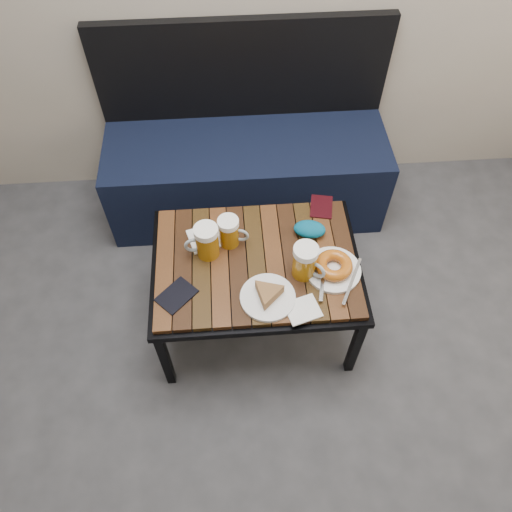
{
  "coord_description": "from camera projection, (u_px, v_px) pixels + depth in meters",
  "views": [
    {
      "loc": [
        -0.03,
        -0.13,
        2.09
      ],
      "look_at": [
        0.06,
        1.02,
        0.5
      ],
      "focal_mm": 35.0,
      "sensor_mm": 36.0,
      "label": 1
    }
  ],
  "objects": [
    {
      "name": "passport_burgundy",
      "position": [
        321.0,
        207.0,
        2.15
      ],
      "size": [
        0.12,
        0.14,
        0.01
      ],
      "primitive_type": "cube",
      "rotation": [
        0.0,
        0.0,
        -0.2
      ],
      "color": "black",
      "rests_on": "cafe_table"
    },
    {
      "name": "bench",
      "position": [
        246.0,
        166.0,
        2.59
      ],
      "size": [
        1.4,
        0.5,
        0.95
      ],
      "color": "black",
      "rests_on": "ground"
    },
    {
      "name": "beer_mug_left",
      "position": [
        206.0,
        241.0,
        1.95
      ],
      "size": [
        0.14,
        0.1,
        0.15
      ],
      "rotation": [
        0.0,
        0.0,
        3.24
      ],
      "color": "#98610C",
      "rests_on": "cafe_table"
    },
    {
      "name": "room_shell",
      "position": [
        242.0,
        16.0,
        0.65
      ],
      "size": [
        4.0,
        4.0,
        4.0
      ],
      "color": "gray",
      "rests_on": "ground"
    },
    {
      "name": "napkin_right",
      "position": [
        303.0,
        310.0,
        1.85
      ],
      "size": [
        0.15,
        0.13,
        0.01
      ],
      "rotation": [
        0.0,
        0.0,
        0.28
      ],
      "color": "white",
      "rests_on": "cafe_table"
    },
    {
      "name": "beer_mug_centre",
      "position": [
        229.0,
        232.0,
        1.99
      ],
      "size": [
        0.13,
        0.1,
        0.14
      ],
      "rotation": [
        0.0,
        0.0,
        -0.24
      ],
      "color": "#98610C",
      "rests_on": "cafe_table"
    },
    {
      "name": "plate_bagel",
      "position": [
        334.0,
        267.0,
        1.94
      ],
      "size": [
        0.23,
        0.28,
        0.06
      ],
      "color": "white",
      "rests_on": "cafe_table"
    },
    {
      "name": "knit_pouch",
      "position": [
        310.0,
        229.0,
        2.05
      ],
      "size": [
        0.15,
        0.11,
        0.06
      ],
      "primitive_type": "ellipsoid",
      "rotation": [
        0.0,
        0.0,
        -0.2
      ],
      "color": "navy",
      "rests_on": "cafe_table"
    },
    {
      "name": "cafe_table",
      "position": [
        256.0,
        266.0,
        2.02
      ],
      "size": [
        0.84,
        0.62,
        0.47
      ],
      "color": "black",
      "rests_on": "ground"
    },
    {
      "name": "passport_navy",
      "position": [
        177.0,
        295.0,
        1.89
      ],
      "size": [
        0.17,
        0.17,
        0.01
      ],
      "primitive_type": "cube",
      "rotation": [
        0.0,
        0.0,
        -0.79
      ],
      "color": "black",
      "rests_on": "cafe_table"
    },
    {
      "name": "napkin_left",
      "position": [
        205.0,
        238.0,
        2.05
      ],
      "size": [
        0.16,
        0.16,
        0.01
      ],
      "rotation": [
        0.0,
        0.0,
        0.29
      ],
      "color": "white",
      "rests_on": "cafe_table"
    },
    {
      "name": "plate_pie",
      "position": [
        268.0,
        295.0,
        1.87
      ],
      "size": [
        0.21,
        0.21,
        0.06
      ],
      "color": "white",
      "rests_on": "cafe_table"
    },
    {
      "name": "beer_mug_right",
      "position": [
        305.0,
        261.0,
        1.89
      ],
      "size": [
        0.14,
        0.13,
        0.15
      ],
      "rotation": [
        0.0,
        0.0,
        -0.69
      ],
      "color": "#98610C",
      "rests_on": "cafe_table"
    }
  ]
}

